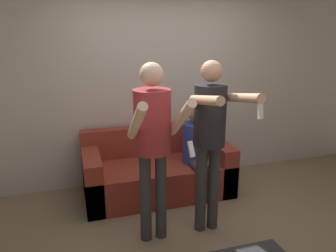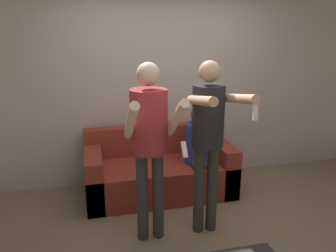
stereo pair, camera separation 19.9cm
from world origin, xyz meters
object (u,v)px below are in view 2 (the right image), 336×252
person_standing_left (150,133)px  person_standing_right (208,130)px  person_seated (199,147)px  couch (159,172)px

person_standing_left → person_standing_right: person_standing_right is taller
person_standing_left → person_standing_right: (0.57, -0.00, -0.00)m
person_standing_right → person_seated: 0.92m
couch → person_standing_left: (-0.28, -0.95, 0.82)m
person_standing_left → person_seated: bearing=45.7°
couch → person_seated: 0.61m
couch → person_standing_right: size_ratio=1.04×
couch → person_standing_right: bearing=-73.4°
person_standing_left → person_seated: size_ratio=1.52×
person_standing_right → person_seated: (0.18, 0.77, -0.47)m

